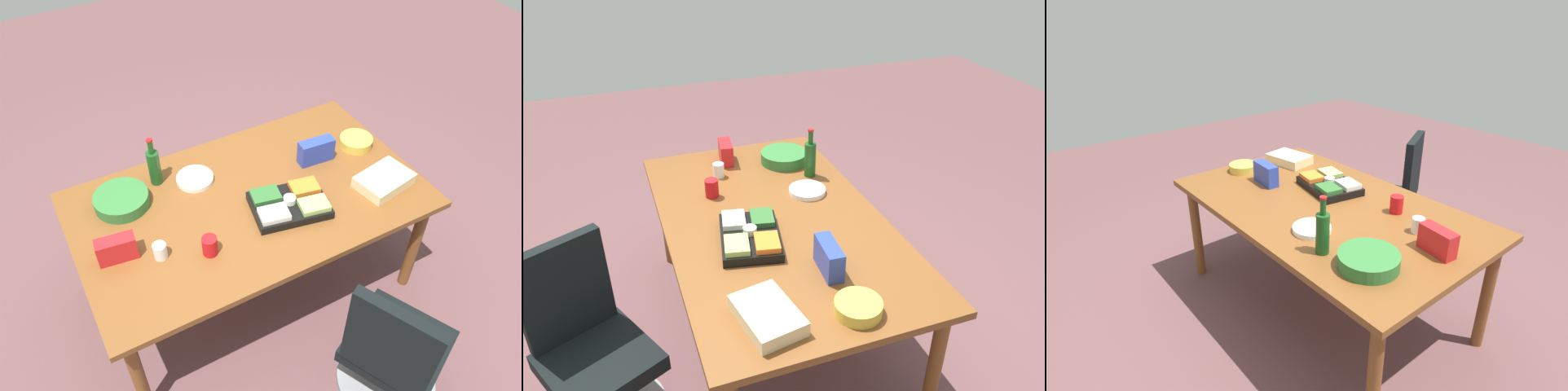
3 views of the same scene
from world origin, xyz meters
The scene contains 13 objects.
ground_plane centered at (0.00, 0.00, 0.00)m, with size 10.00×10.00×0.00m, color brown.
conference_table centered at (0.00, 0.00, 0.72)m, with size 1.99×1.17×0.80m.
office_chair centered at (-0.29, 1.03, 0.37)m, with size 0.64×0.64×0.99m.
veggie_tray centered at (-0.16, 0.18, 0.83)m, with size 0.47×0.38×0.09m.
paper_plate_stack centered at (0.21, -0.29, 0.81)m, with size 0.22×0.22×0.03m, color white.
wine_bottle centered at (0.41, -0.39, 0.92)m, with size 0.09×0.09×0.32m.
chip_bag_red centered at (0.79, 0.06, 0.87)m, with size 0.20×0.08×0.14m, color red.
sheet_cake centered at (-0.74, 0.28, 0.83)m, with size 0.32×0.22×0.07m, color beige.
chip_bowl centered at (-0.82, -0.10, 0.83)m, with size 0.21×0.21×0.06m, color gold.
red_solo_cup centered at (0.36, 0.26, 0.85)m, with size 0.08×0.08×0.11m, color red.
paper_cup centered at (0.60, 0.16, 0.84)m, with size 0.07×0.07×0.09m, color white.
chip_bag_blue centered at (-0.52, -0.10, 0.87)m, with size 0.22×0.08×0.15m, color #293FAD.
salad_bowl centered at (0.65, -0.30, 0.83)m, with size 0.31×0.31×0.07m, color #306F33.
Camera 1 is at (0.95, 1.85, 2.84)m, focal length 34.98 mm.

